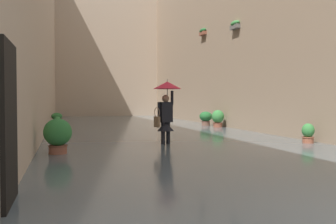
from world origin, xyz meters
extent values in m
plane|color=gray|center=(0.00, -14.15, 0.00)|extent=(70.75, 70.75, 0.00)
cube|color=#515B60|center=(0.00, -14.15, 0.08)|extent=(9.07, 34.30, 0.16)
cube|color=gray|center=(-5.03, -14.15, 5.81)|extent=(1.80, 32.30, 11.63)
cube|color=#66605B|center=(-4.03, -13.06, 4.78)|extent=(0.20, 0.70, 0.18)
ellipsoid|color=#387F3D|center=(-4.03, -13.06, 4.94)|extent=(0.28, 0.76, 0.24)
cube|color=brown|center=(-4.03, -17.14, 5.19)|extent=(0.20, 0.70, 0.18)
ellipsoid|color=#23602D|center=(-4.03, -17.14, 5.35)|extent=(0.28, 0.76, 0.24)
cube|color=black|center=(4.11, -2.55, 1.10)|extent=(0.08, 1.10, 2.20)
cube|color=tan|center=(0.00, -29.20, 5.06)|extent=(11.87, 1.80, 10.12)
cube|color=black|center=(0.61, -8.24, 0.05)|extent=(0.17, 0.26, 0.10)
cylinder|color=black|center=(0.61, -8.24, 0.45)|extent=(0.15, 0.15, 0.71)
cube|color=black|center=(0.44, -8.29, 0.05)|extent=(0.17, 0.26, 0.10)
cylinder|color=black|center=(0.44, -8.29, 0.45)|extent=(0.15, 0.15, 0.71)
cube|color=black|center=(0.52, -8.27, 1.11)|extent=(0.43, 0.32, 0.60)
cone|color=black|center=(0.52, -8.27, 0.69)|extent=(0.62, 0.62, 0.28)
sphere|color=#8C664C|center=(0.52, -8.27, 1.51)|extent=(0.22, 0.22, 0.22)
cylinder|color=black|center=(0.30, -8.33, 1.53)|extent=(0.10, 0.10, 0.44)
cylinder|color=black|center=(0.74, -8.20, 1.17)|extent=(0.10, 0.10, 0.48)
cylinder|color=black|center=(0.47, -8.28, 1.66)|extent=(0.02, 0.02, 0.50)
cone|color=red|center=(0.47, -8.28, 1.92)|extent=(0.85, 0.85, 0.22)
cylinder|color=black|center=(0.47, -8.28, 2.06)|extent=(0.01, 0.01, 0.08)
cube|color=#8C6B4C|center=(0.82, -8.16, 0.83)|extent=(0.14, 0.29, 0.32)
torus|color=#8C6B4C|center=(0.82, -8.16, 1.11)|extent=(0.10, 0.29, 0.30)
cylinder|color=#9E563D|center=(-3.73, -7.30, 0.16)|extent=(0.33, 0.33, 0.33)
torus|color=brown|center=(-3.73, -7.30, 0.33)|extent=(0.36, 0.36, 0.04)
ellipsoid|color=#387F3D|center=(-3.73, -7.30, 0.54)|extent=(0.38, 0.38, 0.43)
cylinder|color=brown|center=(3.60, -7.01, 0.17)|extent=(0.44, 0.44, 0.35)
torus|color=brown|center=(3.60, -7.01, 0.35)|extent=(0.47, 0.47, 0.04)
ellipsoid|color=#2D7033|center=(3.60, -7.01, 0.68)|extent=(0.68, 0.68, 0.67)
cylinder|color=brown|center=(3.85, -18.47, 0.20)|extent=(0.38, 0.38, 0.40)
torus|color=brown|center=(3.85, -18.47, 0.40)|extent=(0.41, 0.41, 0.04)
ellipsoid|color=#2D7033|center=(3.85, -18.47, 0.59)|extent=(0.58, 0.58, 0.39)
cylinder|color=#9E563D|center=(3.79, -16.30, 0.15)|extent=(0.30, 0.30, 0.30)
torus|color=brown|center=(3.79, -16.30, 0.30)|extent=(0.34, 0.34, 0.04)
ellipsoid|color=#387F3D|center=(3.79, -16.30, 0.48)|extent=(0.35, 0.35, 0.37)
cylinder|color=brown|center=(-3.71, -14.22, 0.18)|extent=(0.43, 0.43, 0.36)
torus|color=brown|center=(-3.71, -14.22, 0.36)|extent=(0.47, 0.47, 0.04)
ellipsoid|color=#387F3D|center=(-3.71, -14.22, 0.67)|extent=(0.60, 0.60, 0.63)
cylinder|color=brown|center=(-3.59, -15.49, 0.19)|extent=(0.42, 0.42, 0.37)
torus|color=brown|center=(-3.59, -15.49, 0.37)|extent=(0.46, 0.46, 0.04)
ellipsoid|color=#23602D|center=(-3.59, -15.49, 0.62)|extent=(0.66, 0.66, 0.51)
camera|label=1|loc=(3.43, 2.47, 1.47)|focal=39.80mm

